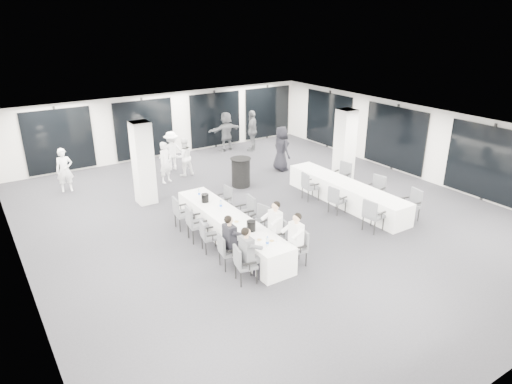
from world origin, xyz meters
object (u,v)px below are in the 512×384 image
chair_main_right_near (299,245)px  chair_side_right_far (343,174)px  chair_side_left_mid (336,198)px  standing_guest_b (184,154)px  chair_side_left_near (372,214)px  standing_guest_d (252,128)px  chair_main_left_near (243,262)px  chair_main_left_second (226,249)px  standing_guest_e (281,146)px  chair_side_right_mid (377,188)px  chair_main_left_fourth (194,222)px  ice_bucket_far (205,198)px  standing_guest_f (226,129)px  standing_guest_c (171,148)px  chair_main_right_second (278,233)px  banquet_table_main (230,229)px  chair_main_right_fourth (247,210)px  chair_side_right_near (412,203)px  standing_guest_a (165,160)px  chair_main_right_mid (260,220)px  standing_guest_g (64,167)px  banquet_table_side (345,193)px  ice_bucket_near (251,226)px  chair_main_left_far (181,211)px  chair_main_right_far (225,198)px  cocktail_table (241,172)px  chair_main_left_mid (207,234)px

chair_main_right_near → chair_side_right_far: bearing=-43.6°
chair_side_left_mid → standing_guest_b: bearing=-163.8°
chair_side_left_near → chair_side_left_mid: size_ratio=1.11×
chair_side_left_mid → standing_guest_d: bearing=161.4°
standing_guest_d → chair_main_left_near: bearing=14.5°
chair_main_left_second → standing_guest_e: standing_guest_e is taller
chair_side_right_mid → chair_side_right_far: (0.00, 1.63, 0.02)m
chair_main_left_fourth → chair_side_left_near: (4.62, -2.33, -0.02)m
ice_bucket_far → standing_guest_f: bearing=55.8°
standing_guest_c → standing_guest_f: (3.27, 1.24, 0.12)m
chair_main_left_second → chair_main_right_second: 1.66m
banquet_table_main → chair_main_right_fourth: (0.84, 0.44, 0.20)m
chair_side_right_near → standing_guest_c: standing_guest_c is taller
chair_side_left_mid → chair_side_right_far: 2.21m
standing_guest_d → chair_side_right_near: bearing=48.3°
chair_main_left_near → standing_guest_c: standing_guest_c is taller
standing_guest_a → ice_bucket_far: (-0.49, -4.19, -0.01)m
chair_main_right_mid → standing_guest_g: (-3.83, 6.91, 0.35)m
banquet_table_side → chair_side_right_near: size_ratio=5.04×
banquet_table_side → standing_guest_d: bearing=83.1°
chair_side_right_mid → standing_guest_b: 7.50m
chair_main_right_near → chair_side_left_mid: chair_main_right_near is taller
chair_side_right_far → standing_guest_c: 7.01m
ice_bucket_far → standing_guest_a: bearing=83.4°
chair_main_left_second → ice_bucket_near: 0.94m
chair_main_right_near → chair_main_right_mid: size_ratio=0.97×
ice_bucket_far → chair_main_left_far: bearing=168.9°
chair_main_left_near → chair_main_left_second: 0.79m
chair_main_right_far → standing_guest_f: (3.64, 6.28, 0.52)m
chair_main_left_near → cocktail_table: bearing=161.2°
chair_main_right_fourth → chair_main_right_far: (-0.01, 1.31, -0.06)m
chair_main_right_second → standing_guest_g: (-3.83, 7.79, 0.39)m
standing_guest_c → chair_main_right_mid: bearing=97.3°
chair_main_right_mid → chair_main_left_mid: bearing=74.0°
chair_main_right_second → standing_guest_d: standing_guest_d is taller
chair_main_left_far → chair_main_left_second: bearing=5.6°
standing_guest_c → standing_guest_g: standing_guest_c is taller
chair_side_right_far → chair_main_right_far: bearing=74.3°
chair_main_left_mid → chair_main_left_far: bearing=-168.4°
chair_main_right_near → standing_guest_f: bearing=-9.0°
chair_main_right_near → chair_main_right_fourth: bearing=10.7°
banquet_table_main → chair_main_left_mid: chair_main_left_mid is taller
chair_side_left_near → banquet_table_main: bearing=-122.1°
standing_guest_d → chair_main_left_fourth: bearing=5.5°
banquet_table_side → chair_main_left_fourth: size_ratio=4.82×
chair_main_left_far → standing_guest_a: standing_guest_a is taller
chair_main_right_far → standing_guest_e: 4.82m
chair_main_right_fourth → chair_main_left_fourth: bearing=92.1°
chair_main_left_far → standing_guest_a: 4.24m
chair_main_left_mid → chair_main_right_far: bearing=150.9°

